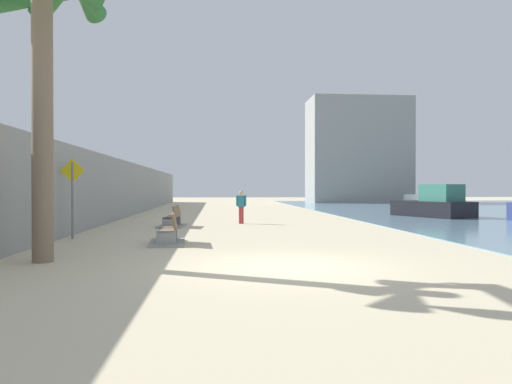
% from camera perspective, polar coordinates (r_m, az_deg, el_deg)
% --- Properties ---
extents(ground_plane, '(120.00, 120.00, 0.00)m').
position_cam_1_polar(ground_plane, '(28.91, -1.52, -3.06)').
color(ground_plane, beige).
extents(seawall, '(0.80, 64.00, 3.44)m').
position_cam_1_polar(seawall, '(29.39, -16.28, 0.33)').
color(seawall, gray).
rests_on(seawall, ground).
extents(palm_tree, '(3.16, 3.22, 7.68)m').
position_cam_1_polar(palm_tree, '(13.18, -24.39, 17.37)').
color(palm_tree, '#7A6651').
rests_on(palm_tree, ground).
extents(bench_near, '(1.22, 2.16, 0.98)m').
position_cam_1_polar(bench_near, '(15.57, -10.51, -5.28)').
color(bench_near, gray).
rests_on(bench_near, ground).
extents(bench_far, '(1.27, 2.19, 0.98)m').
position_cam_1_polar(bench_far, '(22.27, -10.00, -3.54)').
color(bench_far, gray).
rests_on(bench_far, ground).
extents(person_walking, '(0.51, 0.26, 1.67)m').
position_cam_1_polar(person_walking, '(23.87, -1.79, -1.49)').
color(person_walking, '#B22D33').
rests_on(person_walking, ground).
extents(boat_mid_bay, '(3.95, 5.27, 1.97)m').
position_cam_1_polar(boat_mid_bay, '(30.85, 20.63, -1.46)').
color(boat_mid_bay, black).
rests_on(boat_mid_bay, water_bay).
extents(boat_outer, '(3.54, 5.55, 1.78)m').
position_cam_1_polar(boat_outer, '(53.22, 20.05, -0.69)').
color(boat_outer, white).
rests_on(boat_outer, water_bay).
extents(pedestrian_sign, '(0.85, 0.08, 2.83)m').
position_cam_1_polar(pedestrian_sign, '(17.88, -21.18, 0.33)').
color(pedestrian_sign, slate).
rests_on(pedestrian_sign, ground).
extents(harbor_building, '(12.00, 6.00, 12.64)m').
position_cam_1_polar(harbor_building, '(59.57, 12.15, 4.85)').
color(harbor_building, gray).
rests_on(harbor_building, ground).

